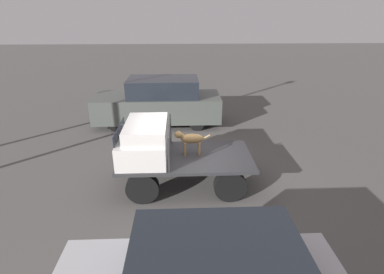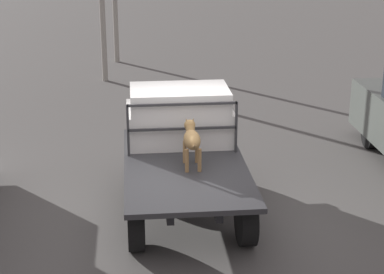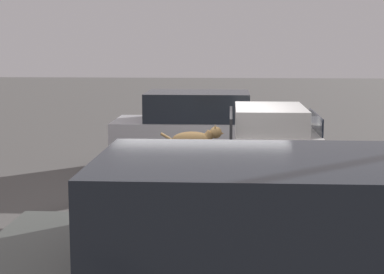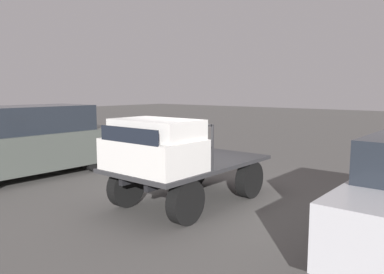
# 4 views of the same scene
# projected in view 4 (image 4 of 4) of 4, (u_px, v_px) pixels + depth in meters

# --- Properties ---
(ground_plane) EXTENTS (80.00, 80.00, 0.00)m
(ground_plane) POSITION_uv_depth(u_px,v_px,m) (190.00, 202.00, 8.07)
(ground_plane) COLOR #514F4C
(flatbed_truck) EXTENTS (3.54, 1.93, 0.88)m
(flatbed_truck) POSITION_uv_depth(u_px,v_px,m) (190.00, 174.00, 7.99)
(flatbed_truck) COLOR black
(flatbed_truck) RESTS_ON ground
(truck_cab) EXTENTS (1.23, 1.81, 0.96)m
(truck_cab) POSITION_uv_depth(u_px,v_px,m) (154.00, 146.00, 7.07)
(truck_cab) COLOR silver
(truck_cab) RESTS_ON flatbed_truck
(truck_headboard) EXTENTS (0.04, 1.81, 0.87)m
(truck_headboard) POSITION_uv_depth(u_px,v_px,m) (177.00, 136.00, 7.56)
(truck_headboard) COLOR #2D2D30
(truck_headboard) RESTS_ON flatbed_truck
(dog) EXTENTS (0.98, 0.26, 0.70)m
(dog) POSITION_uv_depth(u_px,v_px,m) (190.00, 140.00, 8.05)
(dog) COLOR #9E7547
(dog) RESTS_ON flatbed_truck
(parked_pickup_far) EXTENTS (5.20, 1.98, 1.96)m
(parked_pickup_far) POSITION_uv_depth(u_px,v_px,m) (29.00, 142.00, 10.31)
(parked_pickup_far) COLOR black
(parked_pickup_far) RESTS_ON ground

